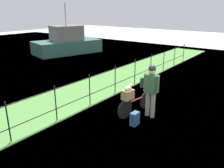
% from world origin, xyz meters
% --- Properties ---
extents(ground_plane, '(60.00, 60.00, 0.00)m').
position_xyz_m(ground_plane, '(0.00, 0.00, 0.00)').
color(ground_plane, beige).
extents(grass_strip, '(27.00, 2.40, 0.03)m').
position_xyz_m(grass_strip, '(0.00, 3.31, 0.01)').
color(grass_strip, '#569342').
rests_on(grass_strip, ground).
extents(iron_fence, '(18.04, 0.04, 1.14)m').
position_xyz_m(iron_fence, '(0.00, 2.24, 0.65)').
color(iron_fence, black).
rests_on(iron_fence, ground).
extents(bicycle_main, '(1.67, 0.31, 0.62)m').
position_xyz_m(bicycle_main, '(0.39, 0.60, 0.33)').
color(bicycle_main, black).
rests_on(bicycle_main, ground).
extents(wooden_crate, '(0.40, 0.30, 0.30)m').
position_xyz_m(wooden_crate, '(0.00, 0.65, 0.76)').
color(wooden_crate, '#A87F51').
rests_on(wooden_crate, bicycle_main).
extents(terrier_dog, '(0.32, 0.18, 0.18)m').
position_xyz_m(terrier_dog, '(0.03, 0.65, 0.99)').
color(terrier_dog, silver).
rests_on(terrier_dog, wooden_crate).
extents(cyclist_person, '(0.32, 0.54, 1.68)m').
position_xyz_m(cyclist_person, '(0.49, 0.13, 1.00)').
color(cyclist_person, gray).
rests_on(cyclist_person, ground).
extents(backpack_on_paving, '(0.28, 0.18, 0.40)m').
position_xyz_m(backpack_on_paving, '(-0.29, 0.21, 0.20)').
color(backpack_on_paving, '#28517A').
rests_on(backpack_on_paving, ground).
extents(mooring_bollard, '(0.20, 0.20, 0.42)m').
position_xyz_m(mooring_bollard, '(2.81, 1.74, 0.21)').
color(mooring_bollard, '#38383D').
rests_on(mooring_bollard, ground).
extents(moored_boat_near, '(5.34, 3.55, 3.66)m').
position_xyz_m(moored_boat_near, '(6.37, 10.37, 0.75)').
color(moored_boat_near, '#336656').
rests_on(moored_boat_near, ground).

